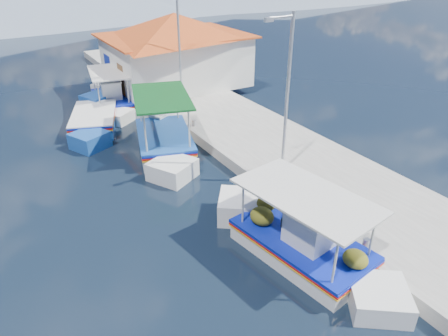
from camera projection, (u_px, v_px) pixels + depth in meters
ground at (204, 247)px, 12.87m from camera, size 160.00×160.00×0.00m
quay at (251, 136)px, 19.96m from camera, size 5.00×44.00×0.50m
bollards at (222, 143)px, 18.25m from camera, size 0.20×17.20×0.30m
main_caique at (300, 242)px, 12.35m from camera, size 2.87×7.35×2.45m
caique_green_canopy at (163, 141)px, 18.97m from camera, size 3.80×7.46×2.92m
caique_blue_hull at (94, 121)px, 21.39m from camera, size 3.69×6.70×1.27m
caique_far at (112, 100)px, 24.05m from camera, size 2.79×6.72×2.39m
harbor_building at (176, 48)px, 25.70m from camera, size 10.49×10.49×4.40m
lamp_post_near at (286, 90)px, 14.61m from camera, size 1.21×0.14×6.00m
lamp_post_far at (178, 45)px, 21.40m from camera, size 1.21×0.14×6.00m
mountain_ridge at (53, 0)px, 57.15m from camera, size 171.40×96.00×5.50m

